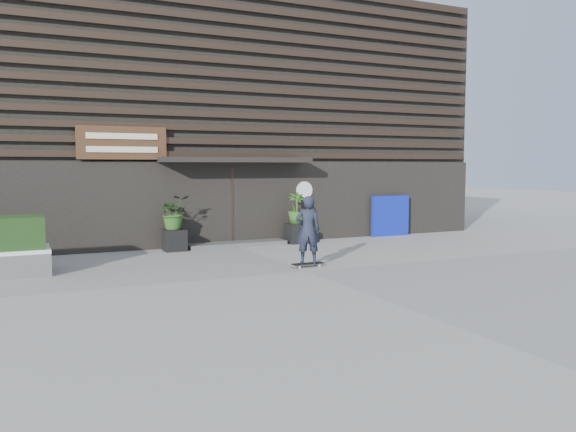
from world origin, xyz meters
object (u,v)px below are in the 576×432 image
planter_pot_right (296,233)px  blue_tarp (390,216)px  skateboarder (308,230)px  planter_pot_left (175,240)px

planter_pot_right → blue_tarp: size_ratio=0.41×
planter_pot_right → blue_tarp: blue_tarp is taller
skateboarder → planter_pot_right: bearing=67.8°
planter_pot_right → blue_tarp: bearing=4.7°
planter_pot_left → blue_tarp: bearing=2.3°
blue_tarp → skateboarder: skateboarder is taller
blue_tarp → skateboarder: 6.77m
planter_pot_left → planter_pot_right: same height
blue_tarp → skateboarder: size_ratio=0.87×
planter_pot_left → blue_tarp: 7.49m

